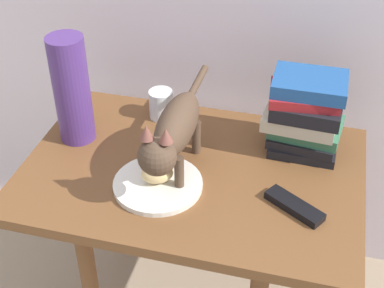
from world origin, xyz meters
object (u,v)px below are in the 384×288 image
Objects in this scene: bread_roll at (157,173)px; side_table at (192,193)px; green_vase at (72,90)px; candle_jar at (161,106)px; tv_remote at (294,206)px; cat at (173,132)px; book_stack at (305,115)px; plate at (158,184)px.

side_table is at bearing 51.54° from bread_roll.
candle_jar is (0.19, 0.16, -0.11)m from green_vase.
tv_remote is (0.42, -0.30, -0.03)m from candle_jar.
green_vase is at bearing -161.46° from tv_remote.
cat is 0.36m from book_stack.
plate is 0.34m from tv_remote.
side_table is at bearing -165.83° from tv_remote.
tv_remote is at bearing -0.37° from bread_roll.
bread_roll is at bearing -117.99° from cat.
side_table is 0.16m from bread_roll.
side_table is 0.36m from book_stack.
bread_roll is 0.94× the size of candle_jar.
tv_remote is at bearing -35.46° from candle_jar.
bread_roll is 0.33m from green_vase.
tv_remote is (0.31, -0.05, -0.12)m from cat.
cat is 0.29m from candle_jar.
cat reaches higher than bread_roll.
book_stack is at bearing 37.07° from plate.
book_stack is at bearing 36.30° from bread_roll.
book_stack is 0.72× the size of green_vase.
book_stack is at bearing -7.69° from candle_jar.
side_table is at bearing 54.10° from plate.
cat is at bearing -65.81° from candle_jar.
cat reaches higher than side_table.
side_table is 0.30m from tv_remote.
candle_jar reaches higher than side_table.
book_stack is 0.42m from candle_jar.
candle_jar is (-0.11, 0.25, -0.09)m from cat.
side_table is 2.89× the size of green_vase.
bread_roll is 0.37× the size of book_stack.
candle_jar is at bearing 38.83° from green_vase.
green_vase reaches higher than bread_roll.
book_stack is at bearing 123.80° from tv_remote.
book_stack reaches higher than plate.
cat is 0.34m from tv_remote.
book_stack is 2.58× the size of candle_jar.
bread_roll is at bearing -143.70° from book_stack.
side_table is 10.95× the size of bread_roll.
candle_jar is at bearing 124.80° from side_table.
plate is at bearing -114.11° from cat.
bread_roll is 0.31m from candle_jar.
book_stack is 1.46× the size of tv_remote.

